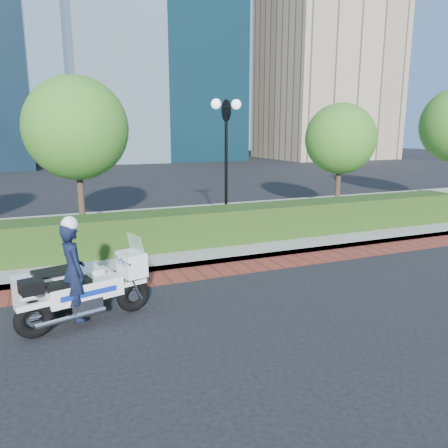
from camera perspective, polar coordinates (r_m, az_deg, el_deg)
name	(u,v)px	position (r m, az deg, el deg)	size (l,w,h in m)	color
ground	(276,286)	(9.86, 6.78, -8.03)	(120.00, 120.00, 0.00)	black
brick_strip	(247,267)	(11.12, 2.97, -5.57)	(60.00, 1.00, 0.01)	maroon
sidewalk	(190,228)	(15.14, -4.40, -0.52)	(60.00, 8.00, 0.15)	gray
hedge_main	(216,225)	(12.81, -1.05, -0.19)	(18.00, 1.20, 1.00)	#1A3311
lamppost	(226,144)	(14.38, 0.28, 10.45)	(1.02, 0.70, 4.21)	black
tree_b	(76,129)	(14.58, -18.73, 11.71)	(3.20, 3.20, 4.89)	#332319
tree_c	(340,139)	(18.30, 14.97, 10.69)	(2.80, 2.80, 4.30)	#332319
tower_right	(328,38)	(57.40, 13.45, 22.51)	(14.00, 12.00, 28.00)	gray
police_motorcycle	(73,283)	(8.41, -19.10, -7.33)	(2.46, 1.78, 1.99)	black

